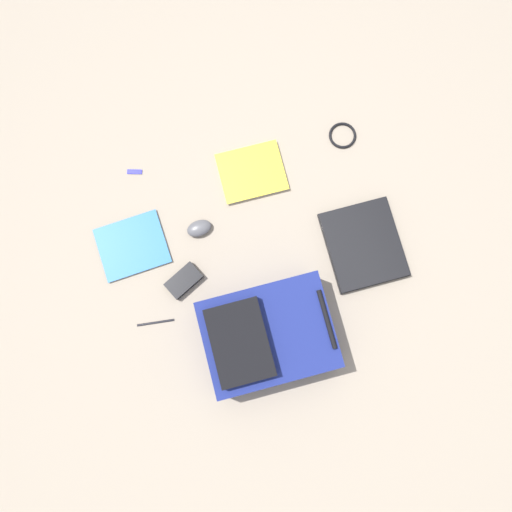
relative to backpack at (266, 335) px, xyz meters
The scene contains 10 objects.
ground_plane 0.34m from the backpack, 160.83° to the left, with size 3.51×3.51×0.00m, color gray.
backpack is the anchor object (origin of this frame).
laptop 0.50m from the backpack, 106.60° to the left, with size 0.36×0.32×0.03m.
book_comic 0.61m from the backpack, 148.72° to the right, with size 0.24×0.27×0.01m.
book_manual 0.63m from the backpack, 159.34° to the left, with size 0.25×0.28×0.02m.
computer_mouse 0.47m from the backpack, behind, with size 0.06×0.09×0.04m, color #4C4C51.
cable_coil 0.83m from the backpack, 132.98° to the left, with size 0.11×0.11×0.01m, color black.
power_brick 0.37m from the backpack, 148.52° to the right, with size 0.07×0.13×0.03m, color black.
pen_black 0.42m from the backpack, 121.39° to the right, with size 0.01×0.01×0.14m, color black.
usb_stick 0.81m from the backpack, 166.29° to the right, with size 0.02×0.06×0.01m, color #191999.
Camera 1 is at (0.27, -0.13, 1.75)m, focal length 32.84 mm.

